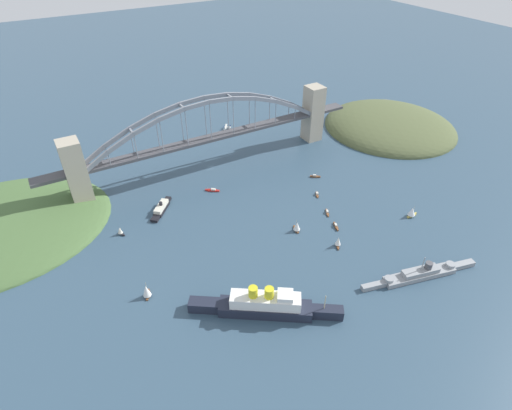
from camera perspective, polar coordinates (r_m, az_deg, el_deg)
name	(u,v)px	position (r m, az deg, el deg)	size (l,w,h in m)	color
ground_plane	(211,167)	(365.56, -6.19, 5.31)	(1400.00, 1400.00, 0.00)	#334C60
harbor_arch_bridge	(209,137)	(351.94, -6.49, 9.27)	(278.08, 15.67, 63.02)	#ADA38E
headland_west_shore	(389,126)	(456.11, 17.89, 10.30)	(130.03, 134.33, 30.08)	#515B38
ocean_liner	(265,305)	(235.80, 1.21, -13.70)	(75.56, 54.25, 19.77)	#1E2333
naval_cruiser	(421,274)	(276.26, 21.82, -8.80)	(77.62, 22.27, 16.29)	gray
harbor_ferry_steamer	(161,208)	(316.98, -12.97, -0.42)	(23.76, 26.43, 7.33)	black
seaplane_taxiing_near_bridge	(227,128)	(428.48, -4.06, 10.63)	(9.00, 10.79, 5.00)	#B7B7B2
small_boat_0	(213,190)	(332.70, -6.01, 2.06)	(10.05, 8.36, 2.20)	#B2231E
small_boat_1	(327,212)	(311.49, 9.83, -1.01)	(5.31, 8.66, 2.13)	brown
small_boat_2	(147,291)	(252.61, -14.90, -11.42)	(6.25, 8.31, 10.32)	brown
small_boat_3	(412,212)	(322.91, 20.77, -0.89)	(9.77, 5.71, 8.92)	gold
small_boat_4	(297,226)	(290.27, 5.67, -2.95)	(5.80, 8.71, 8.70)	brown
small_boat_5	(120,231)	(301.48, -18.28, -3.41)	(4.51, 5.80, 6.85)	black
small_boat_6	(317,194)	(329.66, 8.45, 1.47)	(5.12, 7.63, 2.17)	brown
small_boat_8	(338,241)	(282.08, 11.29, -4.97)	(5.45, 6.83, 8.44)	brown
small_boat_9	(336,226)	(299.59, 10.99, -2.88)	(4.34, 9.18, 2.19)	brown
small_boat_10	(315,176)	(351.73, 8.17, 3.96)	(7.66, 6.18, 2.47)	brown
channel_marker_buoy	(208,190)	(333.13, -6.63, 2.13)	(2.20, 2.20, 2.75)	red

